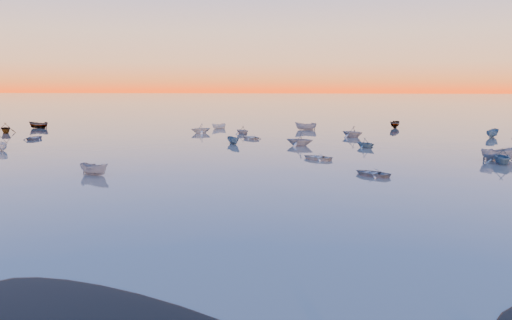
# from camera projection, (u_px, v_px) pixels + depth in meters

# --- Properties ---
(ground) EXTENTS (600.00, 600.00, 0.00)m
(ground) POSITION_uv_depth(u_px,v_px,m) (297.00, 120.00, 118.45)
(ground) COLOR #635C53
(ground) RESTS_ON ground
(mud_lobes) EXTENTS (140.00, 6.00, 0.07)m
(mud_lobes) POSITION_uv_depth(u_px,v_px,m) (283.00, 315.00, 19.01)
(mud_lobes) COLOR black
(mud_lobes) RESTS_ON ground
(moored_fleet) EXTENTS (124.00, 58.00, 1.20)m
(moored_fleet) POSITION_uv_depth(u_px,v_px,m) (295.00, 144.00, 72.17)
(moored_fleet) COLOR beige
(moored_fleet) RESTS_ON ground
(boat_near_center) EXTENTS (2.51, 4.58, 1.50)m
(boat_near_center) POSITION_uv_depth(u_px,v_px,m) (498.00, 160.00, 56.90)
(boat_near_center) COLOR slate
(boat_near_center) RESTS_ON ground
(boat_near_right) EXTENTS (3.90, 1.98, 1.32)m
(boat_near_right) POSITION_uv_depth(u_px,v_px,m) (502.00, 164.00, 54.34)
(boat_near_right) COLOR #3E6177
(boat_near_right) RESTS_ON ground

